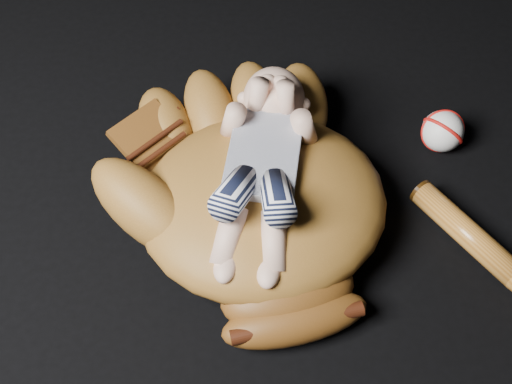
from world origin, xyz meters
TOP-DOWN VIEW (x-y plane):
  - baseball_glove at (-0.04, -0.00)m, footprint 0.57×0.62m
  - newborn_baby at (-0.05, 0.01)m, footprint 0.25×0.40m
  - baseball at (0.28, 0.15)m, footprint 0.10×0.10m

SIDE VIEW (x-z plane):
  - baseball at x=0.28m, z-range 0.00..0.07m
  - baseball_glove at x=-0.04m, z-range 0.00..0.17m
  - newborn_baby at x=-0.05m, z-range 0.06..0.22m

